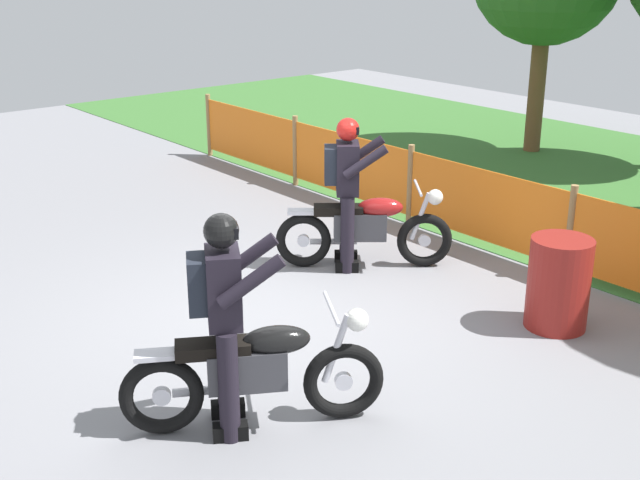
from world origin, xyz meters
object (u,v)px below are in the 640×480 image
object	(u,v)px
motorcycle_lead	(255,371)
motorcycle_trailing	(365,228)
rider_trailing	(347,185)
rider_lead	(223,312)
oil_drum	(559,283)

from	to	relation	value
motorcycle_lead	motorcycle_trailing	world-z (taller)	motorcycle_lead
motorcycle_trailing	rider_trailing	world-z (taller)	rider_trailing
motorcycle_lead	rider_lead	bearing A→B (deg)	-179.49
motorcycle_trailing	motorcycle_lead	bearing A→B (deg)	-107.28
oil_drum	motorcycle_trailing	bearing A→B (deg)	-171.47
oil_drum	motorcycle_lead	bearing A→B (deg)	-97.49
motorcycle_lead	motorcycle_trailing	xyz separation A→B (m)	(-1.88, 2.83, -0.00)
rider_trailing	motorcycle_lead	bearing A→B (deg)	-103.77
motorcycle_lead	motorcycle_trailing	bearing A→B (deg)	63.90
rider_lead	rider_trailing	size ratio (longest dim) A/B	1.00
motorcycle_lead	rider_lead	size ratio (longest dim) A/B	1.04
rider_lead	rider_trailing	distance (m)	3.42
rider_trailing	rider_lead	bearing A→B (deg)	-107.08
rider_lead	motorcycle_trailing	bearing A→B (deg)	60.75
rider_trailing	oil_drum	size ratio (longest dim) A/B	1.92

